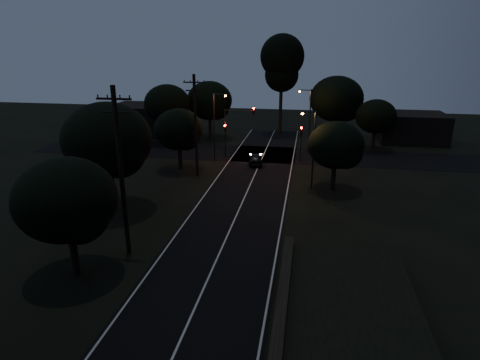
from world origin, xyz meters
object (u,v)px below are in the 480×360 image
(utility_pole_mid, at_px, (121,171))
(streetlight_a, at_px, (216,122))
(signal_left, at_px, (225,134))
(signal_right, at_px, (301,137))
(streetlight_b, at_px, (308,116))
(streetlight_c, at_px, (312,145))
(signal_mast, at_px, (239,123))
(utility_pole_far, at_px, (196,125))
(tall_pine, at_px, (282,63))
(car, at_px, (256,159))

(utility_pole_mid, distance_m, streetlight_a, 23.04)
(signal_left, xyz_separation_m, signal_right, (9.20, 0.00, 0.00))
(streetlight_b, bearing_deg, streetlight_c, -87.86)
(signal_left, distance_m, signal_mast, 2.26)
(signal_mast, relative_size, streetlight_b, 0.78)
(signal_right, bearing_deg, streetlight_c, -82.98)
(signal_right, bearing_deg, utility_pole_far, -143.00)
(utility_pole_mid, xyz_separation_m, signal_mast, (3.09, 24.99, -1.40))
(tall_pine, xyz_separation_m, car, (-1.45, -17.64, -10.07))
(tall_pine, bearing_deg, streetlight_a, -110.36)
(utility_pole_mid, bearing_deg, tall_pine, 80.07)
(streetlight_a, bearing_deg, signal_mast, 39.77)
(signal_left, relative_size, signal_mast, 0.66)
(streetlight_c, height_order, car, streetlight_c)
(signal_mast, height_order, streetlight_b, streetlight_b)
(car, bearing_deg, streetlight_c, 122.37)
(utility_pole_far, bearing_deg, signal_mast, 68.89)
(utility_pole_far, xyz_separation_m, streetlight_c, (11.83, -2.00, -1.13))
(streetlight_b, xyz_separation_m, car, (-5.76, -6.64, -3.98))
(utility_pole_far, bearing_deg, tall_pine, 73.07)
(utility_pole_mid, distance_m, signal_mast, 25.22)
(utility_pole_mid, distance_m, utility_pole_far, 17.00)
(signal_mast, xyz_separation_m, streetlight_a, (-2.39, -1.99, 0.30))
(utility_pole_far, xyz_separation_m, car, (5.55, 5.36, -4.83))
(signal_right, bearing_deg, utility_pole_mid, -112.99)
(utility_pole_mid, xyz_separation_m, utility_pole_far, (0.00, 17.00, -0.25))
(utility_pole_mid, distance_m, signal_right, 27.30)
(utility_pole_far, height_order, signal_right, utility_pole_far)
(utility_pole_mid, relative_size, streetlight_a, 1.38)
(signal_right, bearing_deg, streetlight_b, 80.00)
(utility_pole_far, xyz_separation_m, signal_mast, (3.09, 7.99, -1.15))
(signal_left, relative_size, streetlight_a, 0.51)
(utility_pole_far, relative_size, signal_right, 2.56)
(signal_left, xyz_separation_m, signal_mast, (1.69, 0.00, 1.50))
(tall_pine, relative_size, car, 3.87)
(car, bearing_deg, signal_mast, -55.05)
(streetlight_a, bearing_deg, streetlight_b, 29.48)
(signal_left, xyz_separation_m, car, (4.15, -2.63, -2.18))
(signal_right, xyz_separation_m, car, (-5.05, -2.63, -2.18))
(signal_right, bearing_deg, signal_left, 180.00)
(signal_right, height_order, streetlight_a, streetlight_a)
(tall_pine, xyz_separation_m, signal_left, (-5.60, -15.01, -7.89))
(utility_pole_mid, xyz_separation_m, streetlight_c, (11.83, 15.00, -1.39))
(streetlight_a, height_order, car, streetlight_a)
(tall_pine, relative_size, signal_right, 3.63)
(streetlight_b, bearing_deg, car, -130.91)
(streetlight_b, distance_m, streetlight_c, 14.01)
(signal_mast, bearing_deg, streetlight_a, -140.23)
(streetlight_a, height_order, streetlight_b, same)
(tall_pine, relative_size, signal_left, 3.63)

